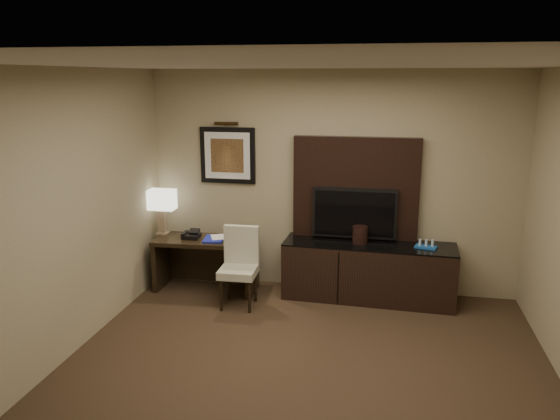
% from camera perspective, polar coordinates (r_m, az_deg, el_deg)
% --- Properties ---
extents(floor, '(4.50, 5.00, 0.01)m').
position_cam_1_polar(floor, '(4.86, 1.78, -18.83)').
color(floor, '#312216').
rests_on(floor, ground).
extents(ceiling, '(4.50, 5.00, 0.01)m').
position_cam_1_polar(ceiling, '(4.09, 2.07, 15.01)').
color(ceiling, silver).
rests_on(ceiling, wall_back).
extents(wall_back, '(4.50, 0.01, 2.70)m').
position_cam_1_polar(wall_back, '(6.69, 5.39, 2.87)').
color(wall_back, '#9A8D68').
rests_on(wall_back, floor).
extents(wall_left, '(0.01, 5.00, 2.70)m').
position_cam_1_polar(wall_left, '(5.13, -23.75, -1.65)').
color(wall_left, '#9A8D68').
rests_on(wall_left, floor).
extents(desk, '(1.27, 0.60, 0.67)m').
position_cam_1_polar(desk, '(6.89, -7.73, -5.63)').
color(desk, black).
rests_on(desk, floor).
extents(credenza, '(2.03, 0.63, 0.69)m').
position_cam_1_polar(credenza, '(6.64, 9.20, -6.33)').
color(credenza, black).
rests_on(credenza, floor).
extents(tv_wall_panel, '(1.50, 0.12, 1.30)m').
position_cam_1_polar(tv_wall_panel, '(6.62, 7.90, 1.99)').
color(tv_wall_panel, black).
rests_on(tv_wall_panel, wall_back).
extents(tv, '(1.00, 0.08, 0.60)m').
position_cam_1_polar(tv, '(6.58, 7.78, -0.32)').
color(tv, black).
rests_on(tv, tv_wall_panel).
extents(artwork, '(0.70, 0.04, 0.70)m').
position_cam_1_polar(artwork, '(6.87, -5.48, 5.70)').
color(artwork, black).
rests_on(artwork, wall_back).
extents(picture_light, '(0.04, 0.04, 0.30)m').
position_cam_1_polar(picture_light, '(6.79, -5.65, 9.00)').
color(picture_light, '#412C14').
rests_on(picture_light, wall_back).
extents(desk_chair, '(0.43, 0.49, 0.86)m').
position_cam_1_polar(desk_chair, '(6.33, -4.38, -6.37)').
color(desk_chair, beige).
rests_on(desk_chair, floor).
extents(table_lamp, '(0.32, 0.19, 0.51)m').
position_cam_1_polar(table_lamp, '(7.02, -12.24, -0.41)').
color(table_lamp, '#92785B').
rests_on(table_lamp, desk).
extents(desk_phone, '(0.21, 0.19, 0.10)m').
position_cam_1_polar(desk_phone, '(6.82, -9.25, -2.50)').
color(desk_phone, black).
rests_on(desk_phone, desk).
extents(blue_folder, '(0.28, 0.34, 0.02)m').
position_cam_1_polar(blue_folder, '(6.73, -6.91, -3.01)').
color(blue_folder, '#18229D').
rests_on(blue_folder, desk).
extents(book, '(0.17, 0.09, 0.24)m').
position_cam_1_polar(book, '(6.73, -7.23, -2.04)').
color(book, '#B6B18F').
rests_on(book, desk).
extents(ice_bucket, '(0.20, 0.20, 0.20)m').
position_cam_1_polar(ice_bucket, '(6.50, 8.36, -2.57)').
color(ice_bucket, black).
rests_on(ice_bucket, credenza).
extents(minibar_tray, '(0.27, 0.20, 0.09)m').
position_cam_1_polar(minibar_tray, '(6.50, 15.02, -3.46)').
color(minibar_tray, '#174F9A').
rests_on(minibar_tray, credenza).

